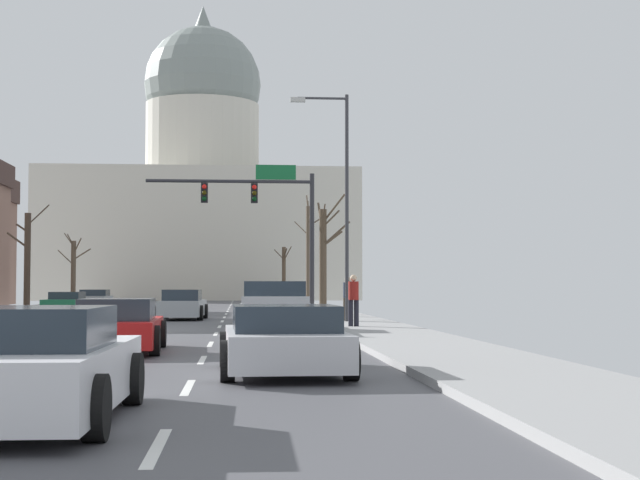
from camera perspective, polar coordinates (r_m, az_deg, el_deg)
The scene contains 19 objects.
ground at distance 33.43m, azimuth -12.01°, elevation -5.11°, with size 20.00×180.00×0.20m.
signal_gantry at distance 45.96m, azimuth -3.18°, elevation 1.90°, with size 7.91×0.41×7.04m.
street_lamp_right at distance 36.48m, azimuth 1.17°, elevation 3.07°, with size 2.20×0.24×8.51m.
capitol_building at distance 106.73m, azimuth -6.92°, elevation 2.11°, with size 32.37×22.12×32.20m.
sedan_near_00 at distance 42.59m, azimuth -8.05°, elevation -3.82°, with size 2.08×4.65×1.29m.
sedan_near_01 at distance 36.45m, azimuth -3.02°, elevation -4.14°, with size 2.12×4.33×1.12m.
pickup_truck_near_02 at distance 29.32m, azimuth -2.65°, elevation -4.15°, with size 2.40×5.79×1.60m.
sedan_near_03 at distance 22.09m, azimuth -11.70°, elevation -5.00°, with size 2.06×4.66×1.18m.
sedan_near_04 at distance 16.32m, azimuth -2.13°, elevation -5.91°, with size 2.20×4.53×1.15m.
sedan_near_05 at distance 11.01m, azimuth -16.53°, elevation -7.18°, with size 2.07×4.63×1.24m.
sedan_oncoming_00 at distance 53.31m, azimuth -14.62°, elevation -3.59°, with size 2.08×4.51×1.13m.
sedan_oncoming_01 at distance 64.62m, azimuth -13.07°, elevation -3.40°, with size 2.12×4.22×1.21m.
bare_tree_00 at distance 86.12m, azimuth -2.13°, elevation -1.89°, with size 1.51×2.38×4.75m.
bare_tree_01 at distance 75.17m, azimuth -14.24°, elevation -1.73°, with size 2.60×1.53×5.26m.
bare_tree_02 at distance 42.70m, azimuth 0.22°, elevation -1.05°, with size 1.30×2.23×5.36m.
bare_tree_03 at distance 58.95m, azimuth -16.78°, elevation -1.05°, with size 2.48×1.34×6.08m.
bare_tree_04 at distance 61.61m, azimuth -0.66°, elevation -0.78°, with size 1.83×2.25×7.15m.
pedestrian_00 at distance 31.90m, azimuth 1.98°, elevation -3.39°, with size 0.35×0.34×1.68m.
pedestrian_01 at distance 36.75m, azimuth 1.63°, elevation -3.31°, with size 0.35×0.34×1.67m.
Camera 1 is at (4.25, -33.12, 1.47)m, focal length 54.66 mm.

